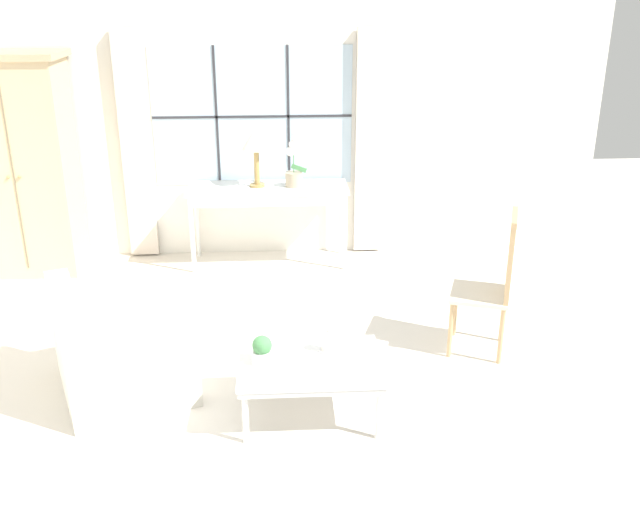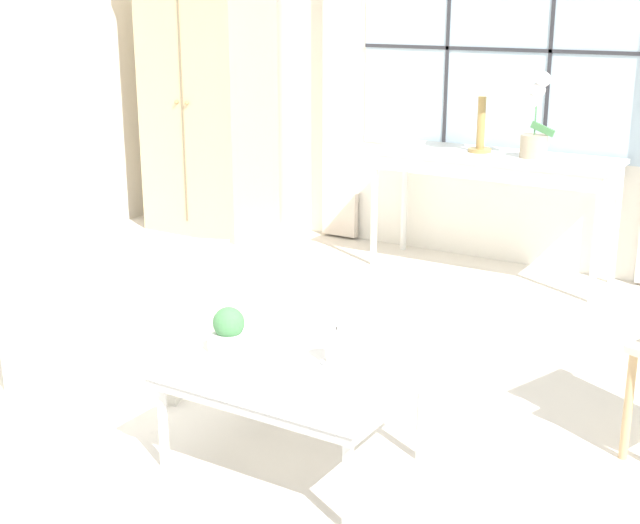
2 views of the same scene
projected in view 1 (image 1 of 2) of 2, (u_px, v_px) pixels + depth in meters
The scene contains 11 objects.
ground_plane at pixel (247, 403), 4.96m from camera, with size 14.00×14.00×0.00m, color silver.
wall_back_windowed at pixel (253, 123), 7.26m from camera, with size 7.20×0.14×2.80m.
armoire at pixel (24, 165), 6.90m from camera, with size 0.99×0.67×2.14m.
console_table at pixel (268, 195), 7.17m from camera, with size 1.60×0.54×0.82m.
table_lamp at pixel (256, 141), 6.98m from camera, with size 0.28×0.28×0.60m.
potted_orchid at pixel (294, 167), 7.08m from camera, with size 0.22×0.17×0.54m.
armchair_upholstered at pixel (119, 356), 5.05m from camera, with size 1.14×1.20×0.80m.
side_chair_wooden at pixel (496, 277), 5.44m from camera, with size 0.56×0.56×1.14m.
coffee_table at pixel (310, 367), 4.70m from camera, with size 0.94×0.69×0.41m.
potted_plant_small at pixel (262, 349), 4.63m from camera, with size 0.13×0.13×0.19m.
pillar_candle at pixel (327, 342), 4.78m from camera, with size 0.12×0.12×0.15m.
Camera 1 is at (0.26, -4.27, 2.74)m, focal length 40.00 mm.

